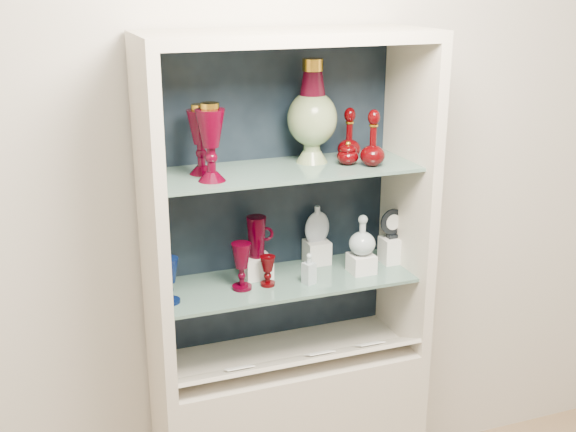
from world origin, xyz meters
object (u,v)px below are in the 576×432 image
object	(u,v)px
clear_square_bottle	(309,268)
clear_round_decanter	(362,236)
cameo_medallion	(393,223)
ruby_goblet_small	(268,271)
ruby_pitcher	(256,237)
enamel_urn	(312,111)
cobalt_goblet	(169,281)
lidded_bowl	(348,153)
ruby_decanter_a	(373,135)
ruby_decanter_b	(349,132)
pedestal_lamp_left	(201,139)
pedestal_lamp_right	(211,142)
flat_flask	(317,223)
ruby_goblet_tall	(242,266)

from	to	relation	value
clear_square_bottle	clear_round_decanter	size ratio (longest dim) A/B	0.78
cameo_medallion	ruby_goblet_small	bearing A→B (deg)	-177.50
ruby_pitcher	clear_round_decanter	distance (m)	0.39
enamel_urn	cobalt_goblet	world-z (taller)	enamel_urn
lidded_bowl	ruby_goblet_small	xyz separation A→B (m)	(-0.31, -0.01, -0.41)
ruby_decanter_a	ruby_decanter_b	distance (m)	0.13
enamel_urn	ruby_goblet_small	distance (m)	0.59
cobalt_goblet	ruby_pitcher	world-z (taller)	ruby_pitcher
pedestal_lamp_left	pedestal_lamp_right	bearing A→B (deg)	-84.34
ruby_decanter_a	ruby_decanter_b	world-z (taller)	ruby_decanter_a
ruby_goblet_small	flat_flask	world-z (taller)	flat_flask
ruby_decanter_b	flat_flask	world-z (taller)	ruby_decanter_b
lidded_bowl	cameo_medallion	bearing A→B (deg)	11.01
ruby_goblet_small	cameo_medallion	xyz separation A→B (m)	(0.52, 0.05, 0.10)
enamel_urn	clear_square_bottle	distance (m)	0.56
pedestal_lamp_right	ruby_goblet_tall	size ratio (longest dim) A/B	1.49
pedestal_lamp_left	clear_square_bottle	distance (m)	0.61
ruby_goblet_small	ruby_pitcher	bearing A→B (deg)	97.17
enamel_urn	clear_round_decanter	size ratio (longest dim) A/B	2.48
lidded_bowl	flat_flask	distance (m)	0.34
ruby_pitcher	clear_square_bottle	world-z (taller)	ruby_pitcher
cobalt_goblet	ruby_goblet_small	size ratio (longest dim) A/B	1.45
ruby_goblet_tall	ruby_pitcher	bearing A→B (deg)	45.82
pedestal_lamp_left	ruby_goblet_small	xyz separation A→B (m)	(0.21, -0.06, -0.48)
ruby_decanter_b	flat_flask	distance (m)	0.38
ruby_goblet_tall	ruby_goblet_small	size ratio (longest dim) A/B	1.55
ruby_goblet_tall	ruby_pitcher	xyz separation A→B (m)	(0.08, 0.09, 0.07)
ruby_decanter_b	clear_square_bottle	size ratio (longest dim) A/B	1.73
enamel_urn	ruby_goblet_small	size ratio (longest dim) A/B	3.30
ruby_decanter_a	ruby_decanter_b	bearing A→B (deg)	104.94
cobalt_goblet	ruby_goblet_tall	xyz separation A→B (m)	(0.26, 0.03, 0.01)
enamel_urn	ruby_decanter_b	bearing A→B (deg)	-1.75
cobalt_goblet	cameo_medallion	xyz separation A→B (m)	(0.88, 0.07, 0.08)
pedestal_lamp_right	cobalt_goblet	size ratio (longest dim) A/B	1.58
flat_flask	pedestal_lamp_left	bearing A→B (deg)	-176.16
cameo_medallion	pedestal_lamp_left	bearing A→B (deg)	176.26
lidded_bowl	cameo_medallion	xyz separation A→B (m)	(0.22, 0.04, -0.30)
ruby_decanter_b	lidded_bowl	world-z (taller)	ruby_decanter_b
lidded_bowl	clear_round_decanter	world-z (taller)	lidded_bowl
cobalt_goblet	ruby_goblet_small	bearing A→B (deg)	3.49
cobalt_goblet	flat_flask	xyz separation A→B (m)	(0.61, 0.16, 0.08)
ruby_decanter_b	pedestal_lamp_right	bearing A→B (deg)	-167.61
ruby_decanter_a	lidded_bowl	bearing A→B (deg)	146.75
cobalt_goblet	pedestal_lamp_left	bearing A→B (deg)	29.53
ruby_pitcher	flat_flask	size ratio (longest dim) A/B	1.06
cobalt_goblet	cameo_medallion	distance (m)	0.89
pedestal_lamp_left	flat_flask	xyz separation A→B (m)	(0.46, 0.08, -0.38)
enamel_urn	cameo_medallion	size ratio (longest dim) A/B	3.05
clear_round_decanter	flat_flask	bearing A→B (deg)	129.99
cameo_medallion	ruby_decanter_a	bearing A→B (deg)	-150.42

